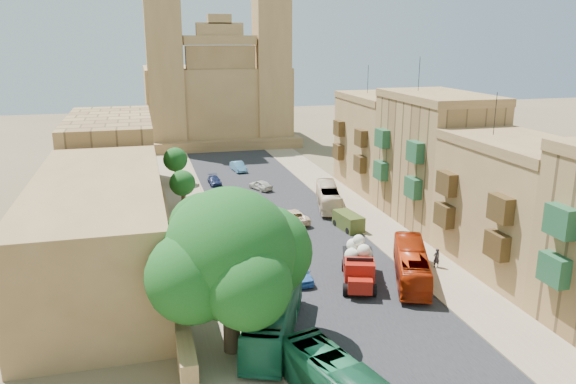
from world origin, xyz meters
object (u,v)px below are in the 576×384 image
red_truck (359,264)px  car_dkblue (214,180)px  bus_cream_east (328,197)px  car_white_a (274,215)px  church (217,92)px  bus_red_east (411,264)px  street_tree_c (182,183)px  car_blue_a (299,272)px  pedestrian_c (418,261)px  car_blue_b (238,167)px  ficus_tree (231,258)px  street_tree_a (207,255)px  street_tree_b (192,215)px  pedestrian_a (436,258)px  car_cream (293,216)px  olive_pickup (348,221)px  car_white_b (261,185)px  street_tree_d (175,160)px  bus_green_north (274,316)px

red_truck → car_dkblue: (-7.12, 34.73, -1.11)m
bus_cream_east → car_white_a: size_ratio=2.50×
church → bus_red_east: (6.50, -67.67, -8.11)m
street_tree_c → car_blue_a: 24.05m
pedestrian_c → car_blue_b: bearing=-178.3°
ficus_tree → red_truck: bearing=33.4°
car_white_a → red_truck: bearing=-61.0°
street_tree_a → street_tree_b: bearing=90.0°
bus_red_east → pedestrian_a: 3.93m
pedestrian_a → car_white_a: bearing=-59.2°
bus_cream_east → car_dkblue: bus_cream_east is taller
red_truck → car_cream: 16.29m
olive_pickup → car_white_b: olive_pickup is taller
street_tree_c → olive_pickup: bearing=-35.9°
street_tree_b → car_white_b: (10.50, 17.99, -2.28)m
red_truck → car_white_b: red_truck is taller
church → car_blue_a: size_ratio=8.54×
street_tree_b → street_tree_d: street_tree_d is taller
street_tree_b → car_dkblue: street_tree_b is taller
bus_cream_east → ficus_tree: bearing=74.4°
olive_pickup → car_cream: size_ratio=0.82×
car_dkblue → pedestrian_c: (13.08, -33.51, 0.22)m
street_tree_a → bus_red_east: street_tree_a is taller
pedestrian_c → bus_cream_east: bearing=174.4°
church → pedestrian_c: (8.08, -65.80, -8.74)m
street_tree_a → car_blue_b: size_ratio=1.23×
street_tree_a → bus_green_north: 8.07m
bus_cream_east → car_white_a: (-7.27, -3.14, -0.70)m
street_tree_b → street_tree_d: 24.00m
ficus_tree → street_tree_d: (-0.60, 43.99, -2.98)m
street_tree_b → car_blue_b: street_tree_b is taller
bus_cream_east → car_white_b: 11.52m
street_tree_a → street_tree_b: size_ratio=1.20×
street_tree_d → car_blue_b: bearing=29.2°
car_dkblue → car_white_b: car_white_b is taller
church → street_tree_c: 44.24m
street_tree_b → car_cream: size_ratio=0.86×
car_cream → red_truck: bearing=86.5°
car_white_b → pedestrian_c: size_ratio=2.51×
ficus_tree → car_cream: 26.60m
street_tree_c → bus_cream_east: size_ratio=0.49×
car_blue_b → red_truck: bearing=-93.5°
ficus_tree → car_white_a: size_ratio=2.84×
car_cream → car_blue_a: bearing=69.3°
street_tree_b → car_blue_b: (9.50, 29.31, -2.23)m
car_cream → pedestrian_a: pedestrian_a is taller
street_tree_a → street_tree_d: bearing=90.0°
car_cream → ficus_tree: bearing=59.0°
pedestrian_c → olive_pickup: bearing=179.5°
ficus_tree → olive_pickup: 26.18m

